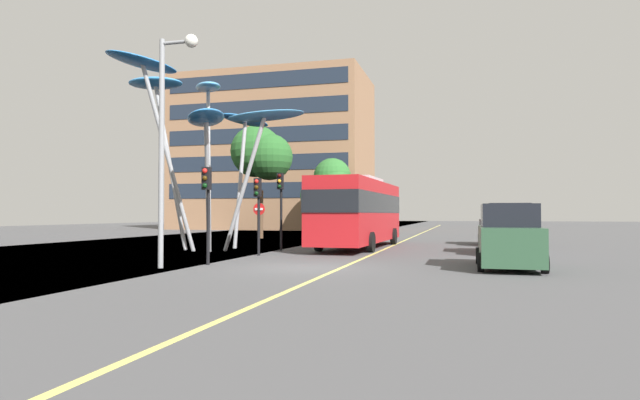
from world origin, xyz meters
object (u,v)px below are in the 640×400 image
leaf_sculpture (200,108)px  traffic_light_kerb_near (207,194)px  traffic_light_island_mid (281,195)px  car_parked_near (509,238)px  traffic_light_opposite (317,205)px  car_parked_mid (508,230)px  street_lamp (169,121)px  traffic_light_kerb_far (258,199)px  no_entry_sign (259,219)px  car_parked_far (496,226)px  red_bus (359,209)px

leaf_sculpture → traffic_light_kerb_near: bearing=-60.1°
traffic_light_island_mid → car_parked_near: traffic_light_island_mid is taller
traffic_light_opposite → car_parked_near: (10.71, -14.67, -1.36)m
car_parked_mid → street_lamp: street_lamp is taller
traffic_light_kerb_far → street_lamp: 6.36m
car_parked_near → no_entry_sign: no_entry_sign is taller
traffic_light_kerb_near → traffic_light_island_mid: (0.07, 7.60, 0.24)m
traffic_light_opposite → car_parked_near: bearing=-53.9°
car_parked_near → car_parked_mid: (0.48, 6.89, 0.07)m
leaf_sculpture → car_parked_far: (14.37, 8.87, -5.95)m
car_parked_near → no_entry_sign: bearing=152.6°
traffic_light_opposite → car_parked_mid: (11.19, -7.78, -1.29)m
traffic_light_kerb_near → traffic_light_opposite: size_ratio=1.07×
traffic_light_opposite → no_entry_sign: size_ratio=1.39×
red_bus → traffic_light_kerb_far: 7.23m
traffic_light_kerb_far → traffic_light_opposite: (-0.64, 11.85, -0.07)m
car_parked_near → no_entry_sign: size_ratio=1.87×
traffic_light_kerb_far → street_lamp: size_ratio=0.43×
street_lamp → car_parked_far: bearing=56.3°
car_parked_far → street_lamp: street_lamp is taller
traffic_light_island_mid → car_parked_mid: bearing=5.0°
car_parked_far → no_entry_sign: (-11.52, -8.09, 0.49)m
car_parked_near → car_parked_far: bearing=88.7°
no_entry_sign → traffic_light_kerb_near: bearing=-82.4°
traffic_light_kerb_near → car_parked_far: 18.84m
traffic_light_opposite → car_parked_near: 18.21m
car_parked_mid → street_lamp: (-11.41, -9.87, 3.85)m
traffic_light_kerb_far → car_parked_near: traffic_light_kerb_far is taller
traffic_light_kerb_far → no_entry_sign: size_ratio=1.43×
red_bus → traffic_light_opposite: size_ratio=3.59×
red_bus → traffic_light_opposite: bearing=125.4°
traffic_light_opposite → car_parked_near: traffic_light_opposite is taller
car_parked_near → car_parked_far: (0.32, 13.90, 0.08)m
car_parked_mid → traffic_light_opposite: bearing=145.2°
traffic_light_kerb_near → car_parked_mid: (10.69, 8.54, -1.44)m
traffic_light_island_mid → street_lamp: 9.22m
car_parked_mid → street_lamp: 15.57m
red_bus → car_parked_far: 8.61m
traffic_light_kerb_far → traffic_light_opposite: traffic_light_kerb_far is taller
traffic_light_opposite → car_parked_near: size_ratio=0.74×
car_parked_far → traffic_light_opposite: bearing=176.0°
street_lamp → no_entry_sign: size_ratio=3.32×
traffic_light_kerb_near → no_entry_sign: (-1.00, 7.46, -0.95)m
red_bus → leaf_sculpture: leaf_sculpture is taller
traffic_light_kerb_far → traffic_light_island_mid: bearing=91.2°
no_entry_sign → red_bus: bearing=38.9°
leaf_sculpture → no_entry_sign: (2.85, 0.78, -5.46)m
red_bus → traffic_light_kerb_near: 11.45m
traffic_light_kerb_near → traffic_light_opposite: traffic_light_kerb_near is taller
traffic_light_kerb_near → traffic_light_kerb_far: bearing=88.3°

